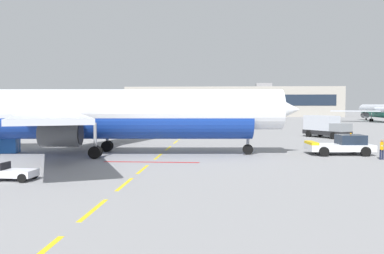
{
  "coord_description": "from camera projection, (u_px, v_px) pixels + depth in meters",
  "views": [
    {
      "loc": [
        23.83,
        -11.34,
        4.83
      ],
      "look_at": [
        20.42,
        34.94,
        2.2
      ],
      "focal_mm": 38.29,
      "sensor_mm": 36.0,
      "label": 1
    }
  ],
  "objects": [
    {
      "name": "fuel_service_truck",
      "position": [
        325.0,
        126.0,
        58.47
      ],
      "size": [
        5.95,
        7.13,
        3.14
      ],
      "color": "black",
      "rests_on": "ground"
    },
    {
      "name": "apron_paint_markings",
      "position": [
        172.0,
        145.0,
        48.08
      ],
      "size": [
        8.0,
        95.39,
        0.01
      ],
      "color": "yellow",
      "rests_on": "ground"
    },
    {
      "name": "ground",
      "position": [
        354.0,
        143.0,
        50.21
      ],
      "size": [
        400.0,
        400.0,
        0.0
      ],
      "primitive_type": "plane",
      "color": "gray"
    },
    {
      "name": "ground_crew_worker",
      "position": [
        382.0,
        148.0,
        35.36
      ],
      "size": [
        0.46,
        0.58,
        1.75
      ],
      "color": "#191E38",
      "rests_on": "ground"
    },
    {
      "name": "airliner_foreground",
      "position": [
        116.0,
        113.0,
        38.66
      ],
      "size": [
        34.81,
        34.53,
        12.2
      ],
      "color": "white",
      "rests_on": "ground"
    },
    {
      "name": "terminal_satellite",
      "position": [
        232.0,
        102.0,
        161.69
      ],
      "size": [
        81.91,
        19.4,
        12.89
      ],
      "color": "#9E998E",
      "rests_on": "ground"
    },
    {
      "name": "uld_cargo_container",
      "position": [
        10.0,
        145.0,
        40.28
      ],
      "size": [
        1.85,
        1.81,
        1.6
      ],
      "color": "#194C9E",
      "rests_on": "ground"
    },
    {
      "name": "airliner_mid_left",
      "position": [
        378.0,
        111.0,
        111.69
      ],
      "size": [
        26.24,
        26.32,
        9.25
      ],
      "color": "silver",
      "rests_on": "ground"
    },
    {
      "name": "pushback_tug",
      "position": [
        342.0,
        145.0,
        38.89
      ],
      "size": [
        6.2,
        3.57,
        2.08
      ],
      "color": "silver",
      "rests_on": "ground"
    }
  ]
}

